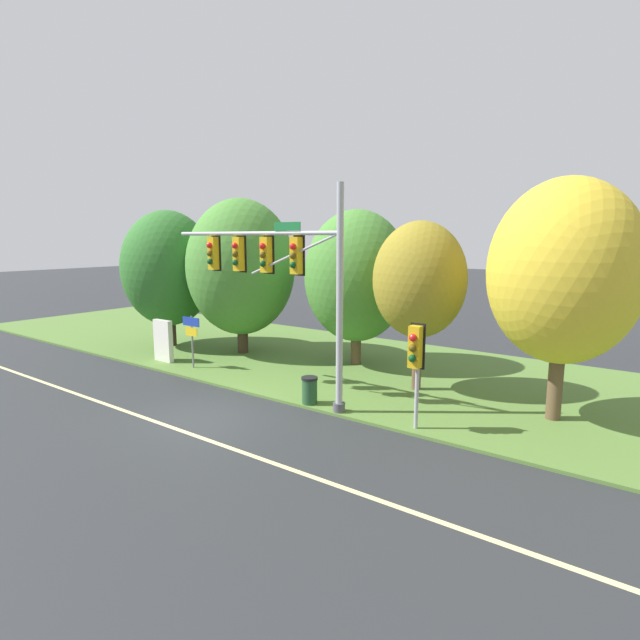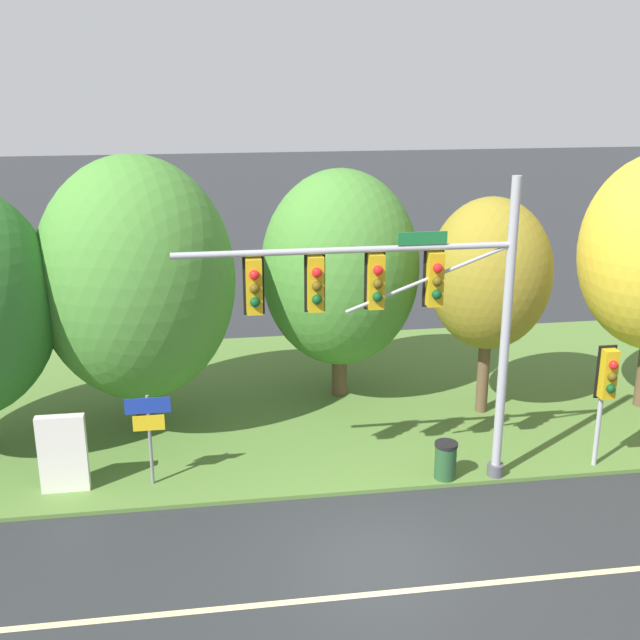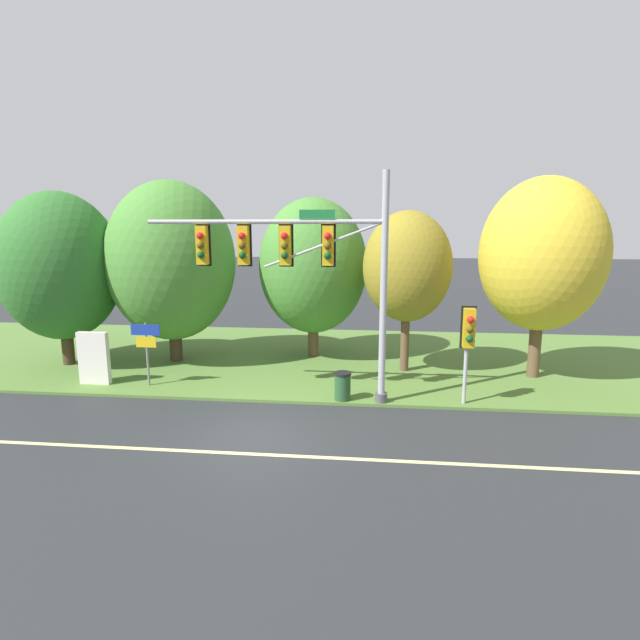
% 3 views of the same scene
% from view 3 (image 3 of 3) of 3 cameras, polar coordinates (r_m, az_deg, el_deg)
% --- Properties ---
extents(ground_plane, '(160.00, 160.00, 0.00)m').
position_cam_3_polar(ground_plane, '(14.34, -7.55, -12.84)').
color(ground_plane, '#282B2D').
extents(lane_stripe, '(36.00, 0.16, 0.01)m').
position_cam_3_polar(lane_stripe, '(13.28, -8.80, -14.85)').
color(lane_stripe, beige).
rests_on(lane_stripe, ground).
extents(grass_verge, '(48.00, 11.50, 0.10)m').
position_cam_3_polar(grass_verge, '(21.99, -2.52, -4.21)').
color(grass_verge, '#517533').
rests_on(grass_verge, ground).
extents(traffic_signal_mast, '(7.69, 0.49, 7.25)m').
position_cam_3_polar(traffic_signal_mast, '(15.68, -1.94, 6.79)').
color(traffic_signal_mast, '#9EA0A5').
rests_on(traffic_signal_mast, grass_verge).
extents(pedestrian_signal_near_kerb, '(0.46, 0.55, 3.17)m').
position_cam_3_polar(pedestrian_signal_near_kerb, '(16.12, 16.60, -1.56)').
color(pedestrian_signal_near_kerb, '#9EA0A5').
rests_on(pedestrian_signal_near_kerb, grass_verge).
extents(route_sign_post, '(1.05, 0.08, 2.27)m').
position_cam_3_polar(route_sign_post, '(18.59, -19.24, -2.50)').
color(route_sign_post, slate).
rests_on(route_sign_post, grass_verge).
extents(tree_nearest_road, '(4.70, 4.70, 6.96)m').
position_cam_3_polar(tree_nearest_road, '(22.50, -27.56, 5.43)').
color(tree_nearest_road, '#423021').
rests_on(tree_nearest_road, grass_verge).
extents(tree_left_of_mast, '(5.19, 5.19, 7.43)m').
position_cam_3_polar(tree_left_of_mast, '(21.41, -16.63, 6.42)').
color(tree_left_of_mast, '#423021').
rests_on(tree_left_of_mast, grass_verge).
extents(tree_behind_signpost, '(4.58, 4.58, 6.79)m').
position_cam_3_polar(tree_behind_signpost, '(21.31, -0.80, 6.16)').
color(tree_behind_signpost, brown).
rests_on(tree_behind_signpost, grass_verge).
extents(tree_mid_verge, '(3.37, 3.37, 6.19)m').
position_cam_3_polar(tree_mid_verge, '(19.33, 9.94, 5.98)').
color(tree_mid_verge, brown).
rests_on(tree_mid_verge, grass_verge).
extents(tree_tall_centre, '(4.45, 4.45, 7.37)m').
position_cam_3_polar(tree_tall_centre, '(19.91, 24.06, 6.80)').
color(tree_tall_centre, brown).
rests_on(tree_tall_centre, grass_verge).
extents(info_kiosk, '(1.10, 0.24, 1.90)m').
position_cam_3_polar(info_kiosk, '(19.65, -24.42, -4.01)').
color(info_kiosk, silver).
rests_on(info_kiosk, grass_verge).
extents(trash_bin, '(0.56, 0.56, 0.93)m').
position_cam_3_polar(trash_bin, '(16.42, 2.60, -7.53)').
color(trash_bin, '#234C28').
rests_on(trash_bin, grass_verge).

